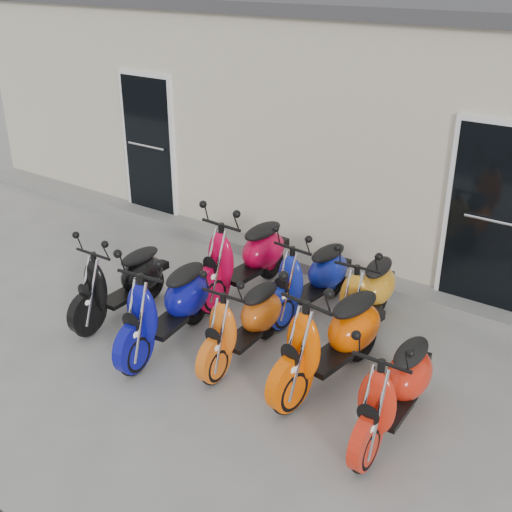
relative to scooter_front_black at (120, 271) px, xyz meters
The scene contains 13 objects.
ground 1.42m from the scooter_front_black, 16.40° to the left, with size 80.00×80.00×0.00m, color gray.
building 5.79m from the scooter_front_black, 77.45° to the left, with size 14.00×6.00×3.20m, color beige.
roof_cap 6.31m from the scooter_front_black, 77.45° to the left, with size 14.20×6.20×0.16m, color #3F3F42.
front_step 2.73m from the scooter_front_black, 62.55° to the left, with size 14.00×0.40×0.15m, color gray.
door_left 3.28m from the scooter_front_black, 127.73° to the left, with size 1.07×0.08×2.22m, color black.
scooter_front_black is the anchor object (origin of this frame).
scooter_front_blue 0.90m from the scooter_front_black, 10.69° to the right, with size 0.62×1.72×1.27m, color #0B0E8D, non-canonical shape.
scooter_front_orange_a 1.69m from the scooter_front_black, ahead, with size 0.55×1.52×1.13m, color orange, non-canonical shape.
scooter_front_orange_b 2.65m from the scooter_front_black, ahead, with size 0.65×1.78×1.32m, color #FF5801, non-canonical shape.
scooter_front_red 3.45m from the scooter_front_black, ahead, with size 0.58×1.59×1.18m, color red, non-canonical shape.
scooter_back_red 1.52m from the scooter_front_black, 57.00° to the left, with size 0.65×1.78×1.32m, color #C90433, non-canonical shape.
scooter_back_blue 2.21m from the scooter_front_black, 38.22° to the left, with size 0.58×1.60×1.18m, color #112099, non-canonical shape.
scooter_back_yellow 2.82m from the scooter_front_black, 29.10° to the left, with size 0.58×1.59×1.17m, color orange, non-canonical shape.
Camera 1 is at (3.90, -4.80, 3.84)m, focal length 45.00 mm.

